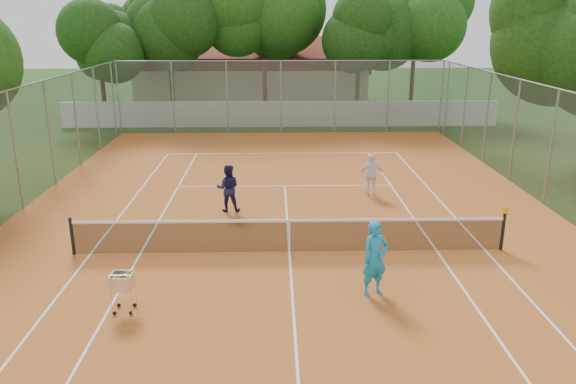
{
  "coord_description": "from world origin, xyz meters",
  "views": [
    {
      "loc": [
        -0.4,
        -14.38,
        6.24
      ],
      "look_at": [
        0.0,
        1.5,
        1.3
      ],
      "focal_mm": 35.0,
      "sensor_mm": 36.0,
      "label": 1
    }
  ],
  "objects_px": {
    "player_far_left": "(228,188)",
    "player_far_right": "(372,175)",
    "player_near": "(375,259)",
    "tennis_net": "(289,236)",
    "ball_hopper": "(123,291)",
    "clubhouse": "(253,74)"
  },
  "relations": [
    {
      "from": "clubhouse",
      "to": "player_far_left",
      "type": "height_order",
      "value": "clubhouse"
    },
    {
      "from": "player_near",
      "to": "clubhouse",
      "type": "bearing_deg",
      "value": 72.83
    },
    {
      "from": "tennis_net",
      "to": "clubhouse",
      "type": "height_order",
      "value": "clubhouse"
    },
    {
      "from": "tennis_net",
      "to": "player_far_right",
      "type": "bearing_deg",
      "value": 58.64
    },
    {
      "from": "player_far_left",
      "to": "player_far_right",
      "type": "relative_size",
      "value": 1.03
    },
    {
      "from": "tennis_net",
      "to": "ball_hopper",
      "type": "bearing_deg",
      "value": -139.46
    },
    {
      "from": "player_near",
      "to": "player_far_left",
      "type": "height_order",
      "value": "player_near"
    },
    {
      "from": "clubhouse",
      "to": "player_near",
      "type": "xyz_separation_m",
      "value": [
        3.91,
        -31.53,
        -1.28
      ]
    },
    {
      "from": "tennis_net",
      "to": "player_far_right",
      "type": "height_order",
      "value": "player_far_right"
    },
    {
      "from": "clubhouse",
      "to": "player_far_right",
      "type": "xyz_separation_m",
      "value": [
        5.13,
        -23.86,
        -1.41
      ]
    },
    {
      "from": "ball_hopper",
      "to": "clubhouse",
      "type": "bearing_deg",
      "value": 74.17
    },
    {
      "from": "player_far_left",
      "to": "player_far_right",
      "type": "xyz_separation_m",
      "value": [
        5.08,
        1.61,
        -0.02
      ]
    },
    {
      "from": "clubhouse",
      "to": "player_near",
      "type": "relative_size",
      "value": 9.07
    },
    {
      "from": "tennis_net",
      "to": "clubhouse",
      "type": "xyz_separation_m",
      "value": [
        -2.0,
        29.0,
        1.69
      ]
    },
    {
      "from": "tennis_net",
      "to": "player_near",
      "type": "height_order",
      "value": "player_near"
    },
    {
      "from": "player_near",
      "to": "tennis_net",
      "type": "bearing_deg",
      "value": 102.82
    },
    {
      "from": "player_near",
      "to": "ball_hopper",
      "type": "height_order",
      "value": "player_near"
    },
    {
      "from": "player_far_left",
      "to": "player_far_right",
      "type": "distance_m",
      "value": 5.33
    },
    {
      "from": "player_near",
      "to": "player_far_right",
      "type": "bearing_deg",
      "value": 56.71
    },
    {
      "from": "player_far_right",
      "to": "player_far_left",
      "type": "bearing_deg",
      "value": 22.07
    },
    {
      "from": "clubhouse",
      "to": "ball_hopper",
      "type": "height_order",
      "value": "clubhouse"
    },
    {
      "from": "player_near",
      "to": "ball_hopper",
      "type": "distance_m",
      "value": 5.7
    }
  ]
}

